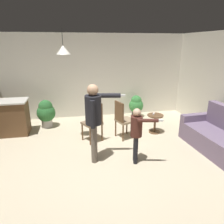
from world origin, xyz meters
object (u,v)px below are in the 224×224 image
Objects in this scene: kitchen_counter at (4,118)px; potted_plant_by_wall at (136,105)px; side_table_by_couch at (155,121)px; person_adult at (94,115)px; dining_chair_by_counter at (123,118)px; couch_floral at (219,137)px; dining_chair_near_wall at (93,121)px; potted_plant_corner at (46,112)px; spare_remote_on_table at (154,114)px; person_child at (137,130)px.

potted_plant_by_wall is at bearing 10.36° from kitchen_counter.
side_table_by_couch is 0.32× the size of person_adult.
side_table_by_couch is 1.01m from dining_chair_by_counter.
dining_chair_by_counter is at bearing -15.27° from kitchen_counter.
couch_floral is 1.84× the size of dining_chair_near_wall.
potted_plant_corner is (-3.00, 1.02, 0.13)m from side_table_by_couch.
kitchen_counter is 1.10m from potted_plant_corner.
spare_remote_on_table is at bearing 123.78° from side_table_by_couch.
side_table_by_couch is 0.44× the size of person_child.
dining_chair_near_wall is (-1.73, -0.24, 0.22)m from side_table_by_couch.
person_child reaches higher than couch_floral.
kitchen_counter is 9.69× the size of spare_remote_on_table.
person_adult is 2.18m from spare_remote_on_table.
potted_plant_corner is 2.91m from potted_plant_by_wall.
spare_remote_on_table is at bearing 84.18° from dining_chair_by_counter.
kitchen_counter is 2.49m from dining_chair_near_wall.
dining_chair_near_wall is 1.35× the size of potted_plant_by_wall.
potted_plant_by_wall is (0.85, 1.56, -0.14)m from dining_chair_by_counter.
person_adult reaches higher than potted_plant_corner.
potted_plant_corner is at bearing 106.70° from dining_chair_near_wall.
person_child reaches higher than potted_plant_by_wall.
person_adult is at bearing -38.67° from kitchen_counter.
couch_floral reaches higher than side_table_by_couch.
dining_chair_near_wall is at bearing -44.83° from potted_plant_corner.
person_child is 1.22m from dining_chair_by_counter.
kitchen_counter is at bearing -169.64° from potted_plant_by_wall.
spare_remote_on_table is at bearing -18.82° from dining_chair_near_wall.
potted_plant_by_wall is (1.62, 1.63, -0.14)m from dining_chair_near_wall.
kitchen_counter is at bearing -124.50° from dining_chair_by_counter.
dining_chair_near_wall is (-2.80, 1.01, 0.21)m from couch_floral.
potted_plant_corner is at bearing 161.22° from side_table_by_couch.
side_table_by_couch is at bearing -20.53° from dining_chair_near_wall.
spare_remote_on_table is at bearing -18.15° from potted_plant_corner.
person_adult is 12.66× the size of spare_remote_on_table.
potted_plant_by_wall is (-1.18, 2.63, 0.07)m from couch_floral.
potted_plant_by_wall reaches higher than side_table_by_couch.
dining_chair_by_counter reaches higher than side_table_by_couch.
couch_floral is at bearing -49.77° from spare_remote_on_table.
potted_plant_by_wall is (1.69, 2.51, -0.61)m from person_adult.
dining_chair_near_wall is (2.31, -0.91, 0.07)m from kitchen_counter.
dining_chair_near_wall reaches higher than potted_plant_corner.
person_child is 3.15m from potted_plant_corner.
side_table_by_couch is at bearing 156.93° from person_child.
kitchen_counter is 4.00m from potted_plant_by_wall.
side_table_by_couch is at bearing 131.62° from person_adult.
side_table_by_couch is (4.05, -0.67, -0.15)m from kitchen_counter.
person_adult is (-2.87, 0.12, 0.69)m from couch_floral.
dining_chair_by_counter is (-0.97, -0.18, 0.22)m from side_table_by_couch.
person_adult is 1.36m from dining_chair_by_counter.
dining_chair_near_wall is at bearing -134.82° from potted_plant_by_wall.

